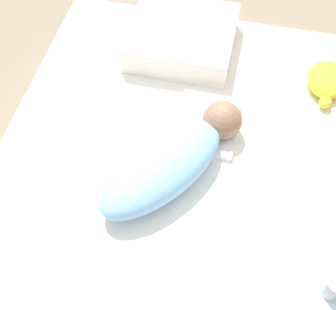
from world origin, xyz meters
name	(u,v)px	position (x,y,z in m)	size (l,w,h in m)	color
ground_plane	(173,178)	(0.00, 0.00, 0.00)	(12.00, 12.00, 0.00)	#7A6B56
bed_mattress	(173,165)	(0.00, 0.00, 0.08)	(1.25, 1.05, 0.16)	white
burp_cloth	(207,124)	(-0.11, 0.08, 0.17)	(0.23, 0.19, 0.02)	white
swaddled_baby	(172,160)	(0.07, 0.01, 0.22)	(0.49, 0.40, 0.12)	#7FB7E5
pillow	(182,38)	(-0.44, -0.07, 0.21)	(0.33, 0.36, 0.10)	white
turtle_plush	(327,81)	(-0.36, 0.44, 0.19)	(0.20, 0.13, 0.06)	yellow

